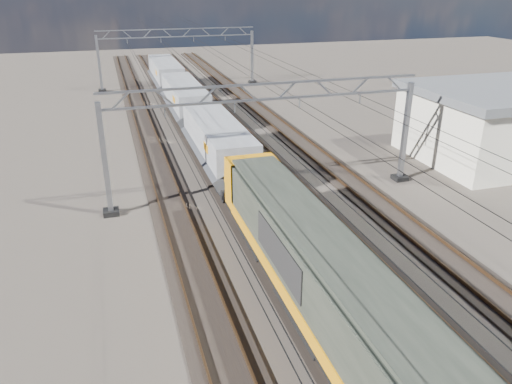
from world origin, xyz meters
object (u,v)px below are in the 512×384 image
object	(u,v)px
catenary_gantry_mid	(267,136)
hopper_wagon_lead	(218,142)
hopper_wagon_third	(166,74)
locomotive	(320,274)
hopper_wagon_mid	(185,99)
catenary_gantry_far	(178,56)

from	to	relation	value
catenary_gantry_mid	hopper_wagon_lead	bearing A→B (deg)	111.99
hopper_wagon_lead	hopper_wagon_third	distance (m)	28.40
catenary_gantry_mid	locomotive	size ratio (longest dim) A/B	0.94
hopper_wagon_mid	hopper_wagon_third	xyz separation A→B (m)	(0.00, 14.20, 0.00)
locomotive	hopper_wagon_third	xyz separation A→B (m)	(-0.00, 46.10, -0.09)
locomotive	hopper_wagon_lead	size ratio (longest dim) A/B	1.62
hopper_wagon_lead	hopper_wagon_mid	bearing A→B (deg)	90.00
catenary_gantry_mid	hopper_wagon_lead	xyz separation A→B (m)	(-2.00, 4.95, -1.67)
hopper_wagon_lead	catenary_gantry_mid	bearing A→B (deg)	-68.01
locomotive	hopper_wagon_third	distance (m)	46.10
catenary_gantry_far	locomotive	bearing A→B (deg)	-92.35
hopper_wagon_lead	locomotive	bearing A→B (deg)	-90.00
catenary_gantry_far	hopper_wagon_mid	distance (m)	17.05
hopper_wagon_third	catenary_gantry_mid	bearing A→B (deg)	-86.57
hopper_wagon_third	hopper_wagon_lead	bearing A→B (deg)	-90.00
hopper_wagon_mid	catenary_gantry_far	bearing A→B (deg)	83.23
locomotive	hopper_wagon_mid	world-z (taller)	locomotive
locomotive	catenary_gantry_mid	bearing A→B (deg)	81.08
catenary_gantry_mid	locomotive	bearing A→B (deg)	-98.92
hopper_wagon_lead	hopper_wagon_third	xyz separation A→B (m)	(0.00, 28.40, 0.00)
locomotive	hopper_wagon_mid	xyz separation A→B (m)	(-0.00, 31.90, -0.09)
catenary_gantry_far	catenary_gantry_mid	bearing A→B (deg)	-90.00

